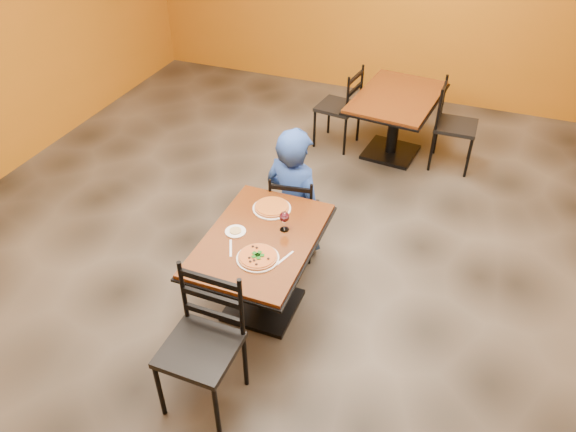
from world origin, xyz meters
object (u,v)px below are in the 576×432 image
at_px(chair_main_far, 294,212).
at_px(diner, 294,190).
at_px(plate_far, 272,208).
at_px(side_plate, 235,231).
at_px(pizza_far, 272,207).
at_px(wine_glass, 284,220).
at_px(table_main, 261,257).
at_px(plate_main, 258,258).
at_px(chair_main_near, 200,350).
at_px(chair_second_left, 338,107).
at_px(pizza_main, 258,257).
at_px(table_second, 396,111).
at_px(chair_second_right, 456,126).

distance_m(chair_main_far, diner, 0.20).
height_order(plate_far, side_plate, same).
distance_m(pizza_far, wine_glass, 0.29).
distance_m(chair_main_far, wine_glass, 0.78).
bearing_deg(table_main, chair_main_far, 91.61).
xyz_separation_m(pizza_far, wine_glass, (0.19, -0.21, 0.07)).
bearing_deg(diner, plate_main, 113.97).
xyz_separation_m(chair_main_near, pizza_far, (-0.03, 1.31, 0.25)).
xyz_separation_m(chair_second_left, diner, (0.19, -1.98, 0.13)).
bearing_deg(diner, chair_main_far, 130.12).
height_order(side_plate, wine_glass, wine_glass).
height_order(chair_second_left, pizza_far, chair_second_left).
relative_size(chair_main_far, pizza_main, 3.04).
distance_m(chair_main_near, plate_far, 1.33).
bearing_deg(table_second, plate_main, -96.72).
xyz_separation_m(plate_main, plate_far, (-0.14, 0.59, 0.00)).
bearing_deg(table_main, pizza_main, -70.84).
bearing_deg(chair_main_near, pizza_main, 82.26).
distance_m(chair_main_far, pizza_far, 0.55).
distance_m(table_second, chair_main_near, 3.82).
bearing_deg(wine_glass, side_plate, -154.55).
height_order(chair_main_near, pizza_far, chair_main_near).
bearing_deg(table_main, chair_second_right, 68.39).
height_order(chair_main_far, chair_second_left, chair_second_left).
distance_m(chair_second_left, pizza_main, 3.10).
relative_size(plate_main, plate_far, 1.00).
bearing_deg(diner, table_main, 110.49).
distance_m(chair_main_far, chair_second_right, 2.34).
distance_m(table_main, plate_main, 0.31).
height_order(table_main, side_plate, side_plate).
distance_m(chair_main_far, plate_main, 1.08).
bearing_deg(chair_second_right, pizza_far, 153.59).
height_order(chair_main_near, chair_second_left, chair_main_near).
bearing_deg(pizza_main, chair_second_right, 71.19).
distance_m(plate_main, wine_glass, 0.39).
bearing_deg(table_main, side_plate, -177.33).
distance_m(chair_second_right, plate_main, 3.25).
relative_size(chair_main_far, wine_glass, 4.80).
height_order(chair_second_left, side_plate, chair_second_left).
relative_size(chair_second_left, plate_main, 3.14).
height_order(diner, pizza_far, diner).
bearing_deg(wine_glass, plate_far, 132.17).
height_order(chair_main_near, chair_main_far, chair_main_near).
distance_m(chair_second_right, wine_glass, 2.88).
distance_m(chair_second_right, side_plate, 3.15).
relative_size(chair_second_left, chair_second_right, 0.99).
bearing_deg(chair_second_left, plate_far, 12.15).
bearing_deg(side_plate, plate_main, -37.89).
relative_size(table_main, diner, 1.00).
bearing_deg(plate_main, plate_far, 102.92).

